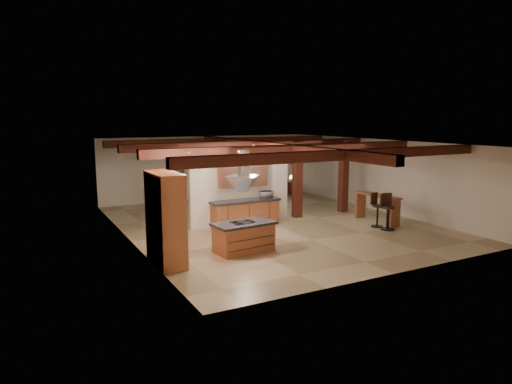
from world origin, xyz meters
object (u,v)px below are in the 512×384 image
at_px(sofa, 271,187).
at_px(bar_counter, 377,204).
at_px(kitchen_island, 244,237).
at_px(dining_table, 254,202).

xyz_separation_m(sofa, bar_counter, (0.33, -7.08, 0.36)).
bearing_deg(kitchen_island, bar_counter, 9.64).
xyz_separation_m(kitchen_island, dining_table, (3.00, 5.08, -0.10)).
bearing_deg(bar_counter, dining_table, 125.36).
height_order(sofa, bar_counter, bar_counter).
distance_m(kitchen_island, bar_counter, 5.99).
bearing_deg(dining_table, kitchen_island, -142.38).
bearing_deg(sofa, kitchen_island, 44.67).
relative_size(kitchen_island, dining_table, 0.95).
bearing_deg(kitchen_island, dining_table, 59.43).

